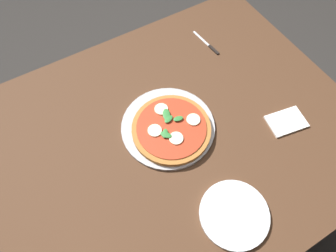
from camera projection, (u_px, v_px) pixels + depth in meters
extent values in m
plane|color=#2D2B28|center=(166.00, 197.00, 1.63)|extent=(6.00, 6.00, 0.00)
cube|color=#4C301E|center=(164.00, 140.00, 1.03)|extent=(1.36, 1.03, 0.04)
cube|color=#4C301E|center=(218.00, 62.00, 1.67)|extent=(0.07, 0.07, 0.67)
cube|color=#4C301E|center=(6.00, 162.00, 1.37)|extent=(0.07, 0.07, 0.67)
cube|color=#4C301E|center=(332.00, 191.00, 1.30)|extent=(0.07, 0.07, 0.67)
cylinder|color=#B2B2B7|center=(168.00, 127.00, 1.02)|extent=(0.32, 0.32, 0.01)
cylinder|color=#B27033|center=(171.00, 129.00, 1.00)|extent=(0.27, 0.27, 0.02)
cylinder|color=#B7381E|center=(171.00, 127.00, 0.99)|extent=(0.24, 0.24, 0.00)
cylinder|color=beige|center=(155.00, 130.00, 0.98)|extent=(0.05, 0.05, 0.00)
cylinder|color=beige|center=(176.00, 138.00, 0.97)|extent=(0.05, 0.05, 0.00)
cylinder|color=beige|center=(193.00, 120.00, 1.00)|extent=(0.05, 0.05, 0.00)
cylinder|color=beige|center=(161.00, 109.00, 1.02)|extent=(0.05, 0.05, 0.00)
ellipsoid|color=#337F38|center=(166.00, 114.00, 1.01)|extent=(0.04, 0.05, 0.00)
ellipsoid|color=#337F38|center=(165.00, 135.00, 0.97)|extent=(0.04, 0.04, 0.00)
ellipsoid|color=#337F38|center=(178.00, 119.00, 1.00)|extent=(0.04, 0.03, 0.00)
ellipsoid|color=#337F38|center=(169.00, 119.00, 1.00)|extent=(0.04, 0.03, 0.00)
ellipsoid|color=#337F38|center=(165.00, 133.00, 0.97)|extent=(0.04, 0.04, 0.00)
cylinder|color=white|center=(234.00, 214.00, 0.87)|extent=(0.21, 0.21, 0.01)
cube|color=white|center=(286.00, 122.00, 1.03)|extent=(0.14, 0.11, 0.01)
cube|color=black|center=(214.00, 50.00, 1.20)|extent=(0.02, 0.06, 0.01)
cube|color=silver|center=(201.00, 39.00, 1.24)|extent=(0.02, 0.10, 0.00)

